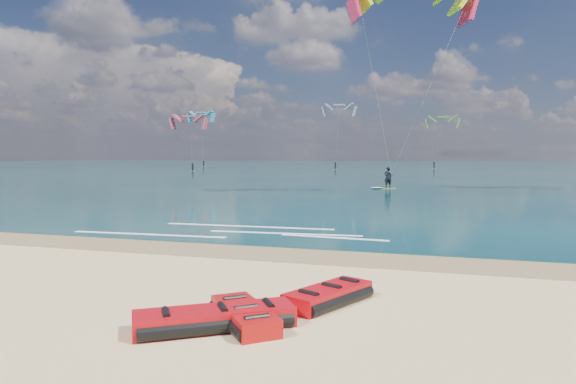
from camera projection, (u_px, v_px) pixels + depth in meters
The scene contains 9 objects.
ground at pixel (354, 184), 52.36m from camera, with size 320.00×320.00×0.00m, color tan.
wet_sand_strip at pixel (170, 247), 17.03m from camera, with size 320.00×2.40×0.01m, color brown.
sea at pixel (402, 168), 113.48m from camera, with size 320.00×200.00×0.04m, color #082B30.
packed_kite_left at pixel (215, 328), 9.16m from camera, with size 3.05×1.15×0.42m, color #B70911, non-canonical shape.
packed_kite_mid at pixel (244, 324), 9.37m from camera, with size 2.17×1.07×0.39m, color #B50C0C, non-canonical shape.
packed_kite_right at pixel (328, 304), 10.65m from camera, with size 2.33×1.13×0.41m, color #B9070F, non-canonical shape.
kitesurfer_main at pixel (400, 83), 40.57m from camera, with size 10.18×10.52×16.98m.
shoreline_foam at pixel (245, 232), 20.12m from camera, with size 12.11×3.64×0.01m.
distant_kites at pixel (348, 140), 93.79m from camera, with size 88.11×30.84×12.45m.
Camera 1 is at (8.63, -12.00, 3.11)m, focal length 32.00 mm.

